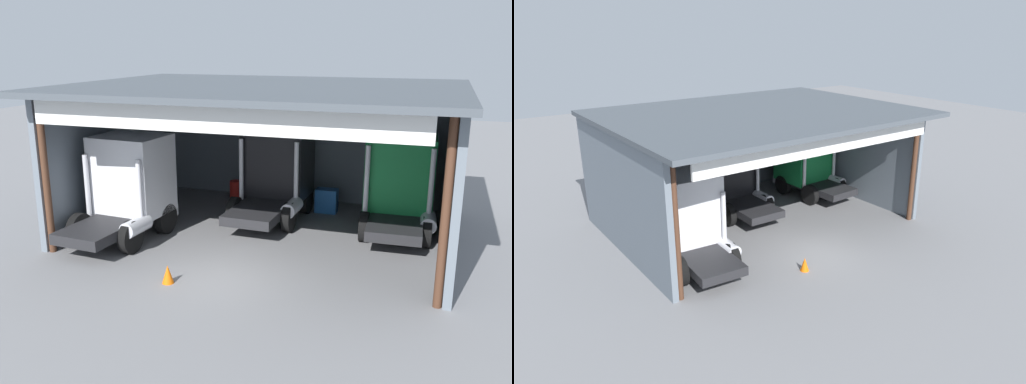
{
  "view_description": "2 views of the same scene",
  "coord_description": "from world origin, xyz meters",
  "views": [
    {
      "loc": [
        6.03,
        -14.2,
        6.92
      ],
      "look_at": [
        0.0,
        3.31,
        1.86
      ],
      "focal_mm": 38.32,
      "sensor_mm": 36.0,
      "label": 1
    },
    {
      "loc": [
        -12.84,
        -14.24,
        9.54
      ],
      "look_at": [
        0.0,
        3.31,
        1.86
      ],
      "focal_mm": 34.72,
      "sensor_mm": 36.0,
      "label": 2
    }
  ],
  "objects": [
    {
      "name": "truck_green_center_bay",
      "position": [
        4.69,
        6.22,
        1.91
      ],
      "size": [
        2.76,
        4.75,
        3.63
      ],
      "rotation": [
        0.0,
        0.0,
        0.04
      ],
      "color": "#197F3D",
      "rests_on": "ground"
    },
    {
      "name": "ground_plane",
      "position": [
        0.0,
        0.0,
        0.0
      ],
      "size": [
        80.0,
        80.0,
        0.0
      ],
      "primitive_type": "plane",
      "color": "slate",
      "rests_on": "ground"
    },
    {
      "name": "truck_black_yard_outside",
      "position": [
        -0.23,
        6.49,
        1.82
      ],
      "size": [
        2.71,
        5.21,
        3.5
      ],
      "rotation": [
        0.0,
        0.0,
        -0.02
      ],
      "color": "black",
      "rests_on": "ground"
    },
    {
      "name": "traffic_cone",
      "position": [
        -1.34,
        -0.86,
        0.28
      ],
      "size": [
        0.36,
        0.36,
        0.56
      ],
      "primitive_type": "cone",
      "color": "orange",
      "rests_on": "ground"
    },
    {
      "name": "workshop_shed",
      "position": [
        0.0,
        5.48,
        3.81
      ],
      "size": [
        13.69,
        10.7,
        5.51
      ],
      "color": "slate",
      "rests_on": "ground"
    },
    {
      "name": "tool_cart",
      "position": [
        1.64,
        7.69,
        0.5
      ],
      "size": [
        0.9,
        0.6,
        1.0
      ],
      "primitive_type": "cube",
      "color": "#1E59A5",
      "rests_on": "ground"
    },
    {
      "name": "truck_white_left_bay",
      "position": [
        -4.62,
        2.49,
        1.92
      ],
      "size": [
        2.72,
        4.75,
        3.7
      ],
      "rotation": [
        0.0,
        0.0,
        -0.07
      ],
      "color": "white",
      "rests_on": "ground"
    },
    {
      "name": "oil_drum",
      "position": [
        -2.6,
        8.1,
        0.46
      ],
      "size": [
        0.58,
        0.58,
        0.91
      ],
      "primitive_type": "cylinder",
      "color": "#B21E19",
      "rests_on": "ground"
    }
  ]
}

